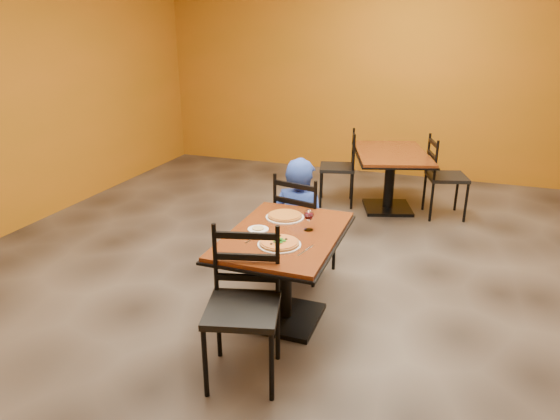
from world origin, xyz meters
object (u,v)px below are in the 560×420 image
at_px(chair_main_far, 305,224).
at_px(side_plate, 258,229).
at_px(pizza_main, 279,243).
at_px(pizza_far, 285,215).
at_px(table_main, 284,256).
at_px(chair_second_right, 447,177).
at_px(table_second, 390,167).
at_px(chair_second_left, 337,168).
at_px(chair_main_near, 242,311).
at_px(diner, 299,214).
at_px(plate_main, 279,245).
at_px(plate_far, 285,217).
at_px(wine_glass, 309,219).

relative_size(chair_main_far, side_plate, 6.22).
relative_size(pizza_main, pizza_far, 1.01).
bearing_deg(pizza_far, table_main, -71.43).
bearing_deg(chair_second_right, table_second, 73.48).
relative_size(table_main, chair_second_left, 1.27).
height_order(chair_main_near, chair_main_far, chair_main_near).
distance_m(chair_second_right, pizza_main, 3.25).
distance_m(diner, side_plate, 0.96).
height_order(diner, plate_main, diner).
relative_size(chair_main_far, chair_second_right, 1.01).
xyz_separation_m(plate_main, plate_far, (-0.14, 0.52, 0.00)).
bearing_deg(chair_second_left, chair_second_right, 76.66).
distance_m(plate_main, pizza_main, 0.02).
bearing_deg(table_second, table_main, -98.04).
height_order(chair_main_far, chair_second_left, chair_main_far).
bearing_deg(chair_main_far, table_second, -90.96).
height_order(chair_main_far, diner, diner).
xyz_separation_m(pizza_main, wine_glass, (0.11, 0.34, 0.07)).
xyz_separation_m(table_second, chair_second_left, (-0.68, 0.00, -0.08)).
bearing_deg(plate_far, chair_main_near, -85.75).
xyz_separation_m(pizza_far, side_plate, (-0.11, -0.31, -0.02)).
bearing_deg(wine_glass, table_main, -143.51).
relative_size(chair_main_far, pizza_far, 3.56).
bearing_deg(plate_main, table_second, 83.27).
bearing_deg(plate_main, plate_far, 105.00).
height_order(chair_main_far, pizza_far, chair_main_far).
bearing_deg(pizza_main, chair_second_left, 95.85).
distance_m(chair_second_left, side_plate, 2.87).
xyz_separation_m(chair_main_far, chair_second_left, (-0.19, 2.02, -0.02)).
bearing_deg(chair_second_left, pizza_main, -7.50).
xyz_separation_m(chair_second_right, pizza_main, (-1.04, -3.07, 0.28)).
bearing_deg(pizza_far, diner, 96.66).
bearing_deg(pizza_main, pizza_far, 105.00).
bearing_deg(table_main, plate_far, 108.57).
relative_size(plate_far, pizza_far, 1.11).
height_order(chair_second_right, diner, diner).
relative_size(table_main, plate_far, 3.97).
height_order(chair_main_near, side_plate, chair_main_near).
bearing_deg(chair_main_far, table_main, 108.29).
bearing_deg(pizza_far, wine_glass, -35.41).
distance_m(table_second, chair_second_right, 0.68).
distance_m(table_second, side_plate, 2.93).
bearing_deg(chair_second_left, side_plate, -12.00).
relative_size(table_second, chair_second_right, 1.50).
height_order(chair_second_right, pizza_main, chair_second_right).
bearing_deg(pizza_main, table_main, 100.14).
bearing_deg(chair_main_near, pizza_far, 79.47).
xyz_separation_m(diner, wine_glass, (0.33, -0.81, 0.29)).
height_order(pizza_far, side_plate, pizza_far).
height_order(chair_second_right, side_plate, chair_second_right).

